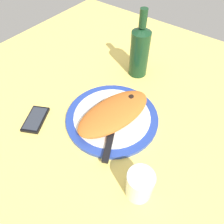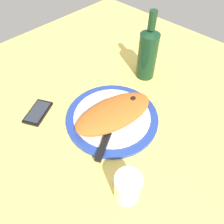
{
  "view_description": "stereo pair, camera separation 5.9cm",
  "coord_description": "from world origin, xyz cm",
  "px_view_note": "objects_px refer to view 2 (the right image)",
  "views": [
    {
      "loc": [
        39.17,
        29.4,
        60.1
      ],
      "look_at": [
        0.0,
        0.0,
        3.69
      ],
      "focal_mm": 34.74,
      "sensor_mm": 36.0,
      "label": 1
    },
    {
      "loc": [
        35.34,
        33.9,
        60.1
      ],
      "look_at": [
        0.0,
        0.0,
        3.69
      ],
      "focal_mm": 34.74,
      "sensor_mm": 36.0,
      "label": 2
    }
  ],
  "objects_px": {
    "calzone": "(115,112)",
    "smartphone": "(38,112)",
    "plate": "(112,117)",
    "knife": "(106,139)",
    "water_glass": "(127,188)",
    "fork": "(96,104)",
    "wine_bottle": "(148,53)"
  },
  "relations": [
    {
      "from": "calzone",
      "to": "smartphone",
      "type": "bearing_deg",
      "value": -52.22
    },
    {
      "from": "calzone",
      "to": "fork",
      "type": "distance_m",
      "value": 0.09
    },
    {
      "from": "plate",
      "to": "smartphone",
      "type": "distance_m",
      "value": 0.27
    },
    {
      "from": "knife",
      "to": "wine_bottle",
      "type": "xyz_separation_m",
      "value": [
        -0.36,
        -0.12,
        0.09
      ]
    },
    {
      "from": "knife",
      "to": "wine_bottle",
      "type": "height_order",
      "value": "wine_bottle"
    },
    {
      "from": "fork",
      "to": "wine_bottle",
      "type": "distance_m",
      "value": 0.29
    },
    {
      "from": "fork",
      "to": "wine_bottle",
      "type": "bearing_deg",
      "value": 177.08
    },
    {
      "from": "water_glass",
      "to": "smartphone",
      "type": "bearing_deg",
      "value": -89.68
    },
    {
      "from": "smartphone",
      "to": "fork",
      "type": "bearing_deg",
      "value": 141.79
    },
    {
      "from": "fork",
      "to": "water_glass",
      "type": "relative_size",
      "value": 1.77
    },
    {
      "from": "plate",
      "to": "calzone",
      "type": "bearing_deg",
      "value": 114.19
    },
    {
      "from": "knife",
      "to": "water_glass",
      "type": "xyz_separation_m",
      "value": [
        0.08,
        0.16,
        0.02
      ]
    },
    {
      "from": "knife",
      "to": "calzone",
      "type": "bearing_deg",
      "value": -151.99
    },
    {
      "from": "fork",
      "to": "knife",
      "type": "relative_size",
      "value": 0.77
    },
    {
      "from": "water_glass",
      "to": "wine_bottle",
      "type": "distance_m",
      "value": 0.53
    },
    {
      "from": "calzone",
      "to": "fork",
      "type": "xyz_separation_m",
      "value": [
        0.0,
        -0.09,
        -0.02
      ]
    },
    {
      "from": "plate",
      "to": "wine_bottle",
      "type": "xyz_separation_m",
      "value": [
        -0.27,
        -0.07,
        0.1
      ]
    },
    {
      "from": "knife",
      "to": "smartphone",
      "type": "xyz_separation_m",
      "value": [
        0.08,
        -0.27,
        -0.02
      ]
    },
    {
      "from": "fork",
      "to": "knife",
      "type": "height_order",
      "value": "knife"
    },
    {
      "from": "calzone",
      "to": "smartphone",
      "type": "height_order",
      "value": "calzone"
    },
    {
      "from": "plate",
      "to": "water_glass",
      "type": "relative_size",
      "value": 3.43
    },
    {
      "from": "fork",
      "to": "smartphone",
      "type": "relative_size",
      "value": 1.29
    },
    {
      "from": "plate",
      "to": "water_glass",
      "type": "height_order",
      "value": "water_glass"
    },
    {
      "from": "wine_bottle",
      "to": "water_glass",
      "type": "bearing_deg",
      "value": 32.75
    },
    {
      "from": "plate",
      "to": "wine_bottle",
      "type": "bearing_deg",
      "value": -166.16
    },
    {
      "from": "calzone",
      "to": "knife",
      "type": "height_order",
      "value": "calzone"
    },
    {
      "from": "smartphone",
      "to": "water_glass",
      "type": "relative_size",
      "value": 1.38
    },
    {
      "from": "calzone",
      "to": "fork",
      "type": "relative_size",
      "value": 1.86
    },
    {
      "from": "knife",
      "to": "water_glass",
      "type": "height_order",
      "value": "water_glass"
    },
    {
      "from": "fork",
      "to": "water_glass",
      "type": "height_order",
      "value": "water_glass"
    },
    {
      "from": "calzone",
      "to": "water_glass",
      "type": "height_order",
      "value": "water_glass"
    },
    {
      "from": "plate",
      "to": "knife",
      "type": "distance_m",
      "value": 0.1
    }
  ]
}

